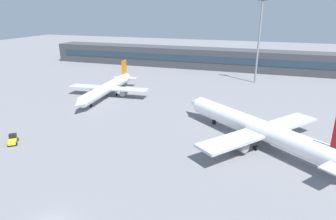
{
  "coord_description": "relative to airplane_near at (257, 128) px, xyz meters",
  "views": [
    {
      "loc": [
        24.62,
        -24.66,
        26.55
      ],
      "look_at": [
        2.63,
        40.0,
        3.0
      ],
      "focal_mm": 31.67,
      "sensor_mm": 36.0,
      "label": 1
    }
  ],
  "objects": [
    {
      "name": "airplane_mid",
      "position": [
        -46.18,
        19.99,
        -0.56
      ],
      "size": [
        25.98,
        37.18,
        9.18
      ],
      "color": "white",
      "rests_on": "ground_plane"
    },
    {
      "name": "ground_plane",
      "position": [
        -23.75,
        5.77,
        -3.36
      ],
      "size": [
        400.0,
        400.0,
        0.0
      ],
      "primitive_type": "plane",
      "color": "gray"
    },
    {
      "name": "airplane_near",
      "position": [
        0.0,
        0.0,
        0.0
      ],
      "size": [
        37.19,
        30.75,
        11.02
      ],
      "color": "white",
      "rests_on": "ground_plane"
    },
    {
      "name": "floodlight_tower_west",
      "position": [
        -3.22,
        54.81,
        13.85
      ],
      "size": [
        3.2,
        0.8,
        30.25
      ],
      "color": "gray",
      "rests_on": "ground_plane"
    },
    {
      "name": "baggage_tug_yellow",
      "position": [
        -47.61,
        -16.28,
        -2.56
      ],
      "size": [
        3.42,
        3.75,
        1.75
      ],
      "color": "yellow",
      "rests_on": "ground_plane"
    },
    {
      "name": "terminal_building",
      "position": [
        -23.75,
        77.11,
        1.14
      ],
      "size": [
        159.31,
        12.13,
        9.0
      ],
      "color": "#3F4247",
      "rests_on": "ground_plane"
    }
  ]
}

